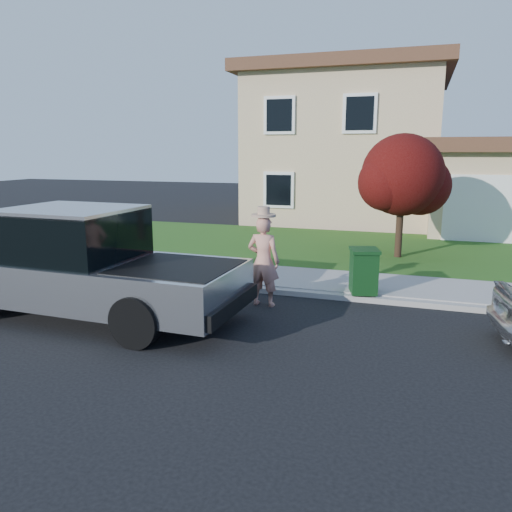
{
  "coord_description": "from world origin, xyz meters",
  "views": [
    {
      "loc": [
        3.39,
        -7.66,
        3.2
      ],
      "look_at": [
        0.45,
        1.31,
        1.2
      ],
      "focal_mm": 35.0,
      "sensor_mm": 36.0,
      "label": 1
    }
  ],
  "objects_px": {
    "trash_bin": "(364,270)",
    "pickup_truck": "(80,267)",
    "woman": "(264,259)",
    "ornamental_tree": "(404,179)"
  },
  "relations": [
    {
      "from": "woman",
      "to": "trash_bin",
      "type": "relative_size",
      "value": 2.14
    },
    {
      "from": "woman",
      "to": "ornamental_tree",
      "type": "bearing_deg",
      "value": -111.46
    },
    {
      "from": "pickup_truck",
      "to": "ornamental_tree",
      "type": "distance_m",
      "value": 9.35
    },
    {
      "from": "woman",
      "to": "trash_bin",
      "type": "xyz_separation_m",
      "value": [
        1.94,
        1.11,
        -0.34
      ]
    },
    {
      "from": "woman",
      "to": "ornamental_tree",
      "type": "xyz_separation_m",
      "value": [
        2.53,
        5.49,
        1.41
      ]
    },
    {
      "from": "pickup_truck",
      "to": "trash_bin",
      "type": "distance_m",
      "value": 5.89
    },
    {
      "from": "woman",
      "to": "trash_bin",
      "type": "height_order",
      "value": "woman"
    },
    {
      "from": "trash_bin",
      "to": "woman",
      "type": "bearing_deg",
      "value": -165.55
    },
    {
      "from": "trash_bin",
      "to": "pickup_truck",
      "type": "bearing_deg",
      "value": -166.0
    },
    {
      "from": "ornamental_tree",
      "to": "pickup_truck",
      "type": "bearing_deg",
      "value": -128.21
    }
  ]
}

